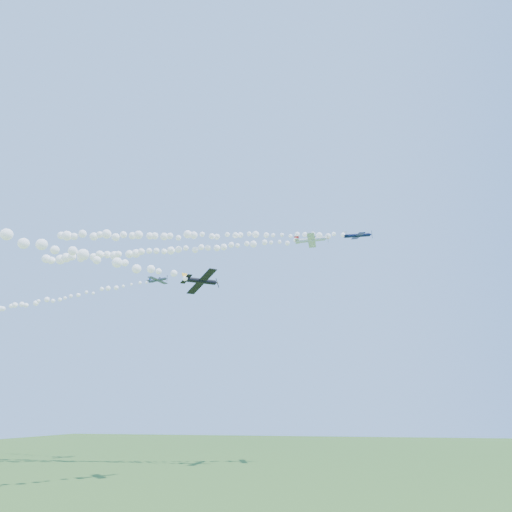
% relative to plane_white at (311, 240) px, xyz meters
% --- Properties ---
extents(ground, '(260.00, 260.00, 0.00)m').
position_rel_plane_white_xyz_m(ground, '(-16.76, 6.20, -49.29)').
color(ground, '#305921').
rests_on(ground, ground).
extents(plane_white, '(8.20, 8.53, 2.18)m').
position_rel_plane_white_xyz_m(plane_white, '(0.00, 0.00, 0.00)').
color(plane_white, silver).
extents(smoke_trail_white, '(68.41, 5.27, 3.35)m').
position_rel_plane_white_xyz_m(smoke_trail_white, '(-36.63, -1.29, -0.32)').
color(smoke_trail_white, white).
extents(plane_navy, '(7.49, 7.82, 2.26)m').
position_rel_plane_white_xyz_m(plane_navy, '(10.99, 6.55, 2.86)').
color(plane_navy, '#0C1437').
extents(smoke_trail_navy, '(70.47, 18.23, 2.93)m').
position_rel_plane_white_xyz_m(smoke_trail_navy, '(-26.39, -2.00, 2.64)').
color(smoke_trail_navy, white).
extents(plane_grey, '(6.56, 6.96, 1.94)m').
position_rel_plane_white_xyz_m(plane_grey, '(-42.06, 7.84, -4.84)').
color(plane_grey, '#3A4254').
extents(smoke_trail_grey, '(76.73, 23.00, 3.02)m').
position_rel_plane_white_xyz_m(smoke_trail_grey, '(-82.27, 18.99, -5.25)').
color(smoke_trail_grey, white).
extents(plane_black, '(7.17, 7.26, 3.34)m').
position_rel_plane_white_xyz_m(plane_black, '(-19.44, -20.80, -15.03)').
color(plane_black, black).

